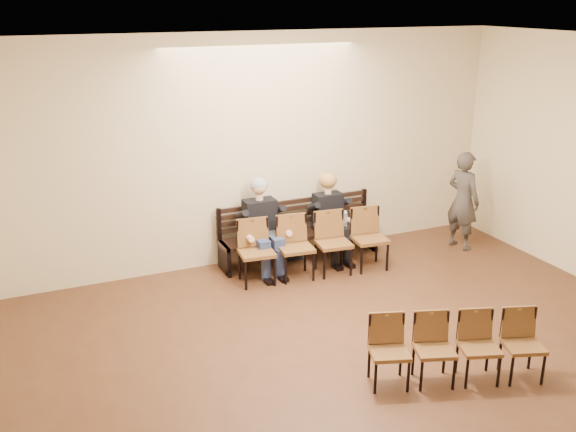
{
  "coord_description": "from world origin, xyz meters",
  "views": [
    {
      "loc": [
        -3.48,
        -3.91,
        3.96
      ],
      "look_at": [
        0.03,
        4.05,
        0.98
      ],
      "focal_mm": 40.0,
      "sensor_mm": 36.0,
      "label": 1
    }
  ],
  "objects_px": {
    "passerby": "(464,193)",
    "chair_row_front": "(315,246)",
    "laptop": "(268,237)",
    "water_bottle": "(345,227)",
    "chair_row_back": "(457,349)",
    "seated_man": "(262,225)",
    "bag": "(288,249)",
    "bench": "(300,246)",
    "seated_woman": "(330,219)"
  },
  "relations": [
    {
      "from": "passerby",
      "to": "chair_row_front",
      "type": "bearing_deg",
      "value": 77.02
    },
    {
      "from": "laptop",
      "to": "water_bottle",
      "type": "height_order",
      "value": "water_bottle"
    },
    {
      "from": "chair_row_front",
      "to": "chair_row_back",
      "type": "distance_m",
      "value": 3.14
    },
    {
      "from": "seated_man",
      "to": "bag",
      "type": "relative_size",
      "value": 3.42
    },
    {
      "from": "seated_man",
      "to": "bag",
      "type": "distance_m",
      "value": 0.8
    },
    {
      "from": "seated_man",
      "to": "water_bottle",
      "type": "bearing_deg",
      "value": -10.38
    },
    {
      "from": "laptop",
      "to": "seated_man",
      "type": "bearing_deg",
      "value": 96.91
    },
    {
      "from": "bench",
      "to": "laptop",
      "type": "distance_m",
      "value": 0.78
    },
    {
      "from": "bag",
      "to": "seated_woman",
      "type": "bearing_deg",
      "value": -18.99
    },
    {
      "from": "bag",
      "to": "chair_row_front",
      "type": "relative_size",
      "value": 0.19
    },
    {
      "from": "seated_woman",
      "to": "bag",
      "type": "height_order",
      "value": "seated_woman"
    },
    {
      "from": "bench",
      "to": "water_bottle",
      "type": "relative_size",
      "value": 10.46
    },
    {
      "from": "bench",
      "to": "passerby",
      "type": "distance_m",
      "value": 2.81
    },
    {
      "from": "laptop",
      "to": "bag",
      "type": "height_order",
      "value": "laptop"
    },
    {
      "from": "seated_man",
      "to": "chair_row_back",
      "type": "relative_size",
      "value": 0.76
    },
    {
      "from": "water_bottle",
      "to": "bag",
      "type": "distance_m",
      "value": 0.99
    },
    {
      "from": "passerby",
      "to": "chair_row_back",
      "type": "distance_m",
      "value": 4.11
    },
    {
      "from": "laptop",
      "to": "bag",
      "type": "relative_size",
      "value": 0.74
    },
    {
      "from": "water_bottle",
      "to": "passerby",
      "type": "height_order",
      "value": "passerby"
    },
    {
      "from": "passerby",
      "to": "bag",
      "type": "bearing_deg",
      "value": 62.01
    },
    {
      "from": "laptop",
      "to": "bag",
      "type": "bearing_deg",
      "value": 27.58
    },
    {
      "from": "bench",
      "to": "water_bottle",
      "type": "bearing_deg",
      "value": -30.65
    },
    {
      "from": "seated_man",
      "to": "chair_row_front",
      "type": "relative_size",
      "value": 0.63
    },
    {
      "from": "chair_row_front",
      "to": "chair_row_back",
      "type": "relative_size",
      "value": 1.21
    },
    {
      "from": "bench",
      "to": "chair_row_back",
      "type": "relative_size",
      "value": 1.38
    },
    {
      "from": "seated_woman",
      "to": "passerby",
      "type": "distance_m",
      "value": 2.25
    },
    {
      "from": "laptop",
      "to": "chair_row_back",
      "type": "relative_size",
      "value": 0.17
    },
    {
      "from": "water_bottle",
      "to": "chair_row_front",
      "type": "bearing_deg",
      "value": -156.09
    },
    {
      "from": "chair_row_front",
      "to": "chair_row_back",
      "type": "xyz_separation_m",
      "value": [
        0.16,
        -3.13,
        -0.08
      ]
    },
    {
      "from": "chair_row_front",
      "to": "seated_woman",
      "type": "bearing_deg",
      "value": 51.09
    },
    {
      "from": "water_bottle",
      "to": "passerby",
      "type": "xyz_separation_m",
      "value": [
        2.05,
        -0.24,
        0.36
      ]
    },
    {
      "from": "seated_woman",
      "to": "chair_row_front",
      "type": "height_order",
      "value": "seated_woman"
    },
    {
      "from": "water_bottle",
      "to": "chair_row_front",
      "type": "distance_m",
      "value": 0.73
    },
    {
      "from": "bench",
      "to": "chair_row_back",
      "type": "xyz_separation_m",
      "value": [
        0.1,
        -3.78,
        0.16
      ]
    },
    {
      "from": "chair_row_back",
      "to": "chair_row_front",
      "type": "bearing_deg",
      "value": 111.53
    },
    {
      "from": "bag",
      "to": "laptop",
      "type": "bearing_deg",
      "value": -143.84
    },
    {
      "from": "laptop",
      "to": "chair_row_back",
      "type": "xyz_separation_m",
      "value": [
        0.75,
        -3.53,
        -0.18
      ]
    },
    {
      "from": "seated_woman",
      "to": "water_bottle",
      "type": "xyz_separation_m",
      "value": [
        0.13,
        -0.24,
        -0.07
      ]
    },
    {
      "from": "passerby",
      "to": "chair_row_front",
      "type": "height_order",
      "value": "passerby"
    },
    {
      "from": "seated_man",
      "to": "chair_row_back",
      "type": "xyz_separation_m",
      "value": [
        0.79,
        -3.66,
        -0.33
      ]
    },
    {
      "from": "bench",
      "to": "water_bottle",
      "type": "xyz_separation_m",
      "value": [
        0.6,
        -0.36,
        0.35
      ]
    },
    {
      "from": "seated_man",
      "to": "water_bottle",
      "type": "height_order",
      "value": "seated_man"
    },
    {
      "from": "seated_man",
      "to": "seated_woman",
      "type": "bearing_deg",
      "value": 0.0
    },
    {
      "from": "seated_woman",
      "to": "laptop",
      "type": "xyz_separation_m",
      "value": [
        -1.12,
        -0.13,
        -0.08
      ]
    },
    {
      "from": "chair_row_back",
      "to": "water_bottle",
      "type": "bearing_deg",
      "value": 100.24
    },
    {
      "from": "laptop",
      "to": "chair_row_front",
      "type": "height_order",
      "value": "chair_row_front"
    },
    {
      "from": "seated_woman",
      "to": "laptop",
      "type": "height_order",
      "value": "seated_woman"
    },
    {
      "from": "passerby",
      "to": "laptop",
      "type": "bearing_deg",
      "value": 69.92
    },
    {
      "from": "bench",
      "to": "chair_row_front",
      "type": "xyz_separation_m",
      "value": [
        -0.06,
        -0.65,
        0.24
      ]
    },
    {
      "from": "bench",
      "to": "seated_woman",
      "type": "distance_m",
      "value": 0.64
    }
  ]
}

